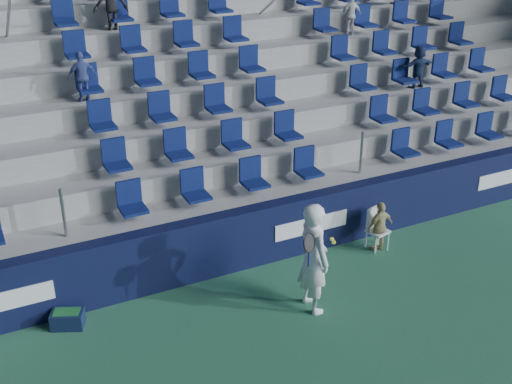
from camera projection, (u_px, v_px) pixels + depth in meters
ground at (326, 367)px, 9.71m from camera, size 70.00×70.00×0.00m
sponsor_wall at (238, 240)px, 12.00m from camera, size 24.00×0.32×1.20m
grandstand at (148, 90)px, 15.44m from camera, size 24.00×8.17×6.63m
tennis_player at (314, 258)px, 10.66m from camera, size 0.69×0.73×2.00m
line_judge_chair at (376, 225)px, 12.74m from camera, size 0.46×0.48×0.86m
line_judge at (380, 226)px, 12.61m from camera, size 0.64×0.32×1.05m
ball_bin at (68, 318)px, 10.55m from camera, size 0.61×0.52×0.29m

